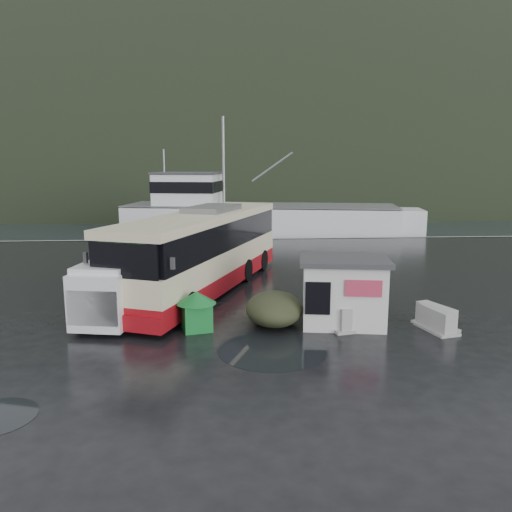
{
  "coord_description": "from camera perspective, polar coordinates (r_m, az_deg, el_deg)",
  "views": [
    {
      "loc": [
        0.63,
        -18.48,
        5.78
      ],
      "look_at": [
        2.07,
        3.52,
        1.7
      ],
      "focal_mm": 35.0,
      "sensor_mm": 36.0,
      "label": 1
    }
  ],
  "objects": [
    {
      "name": "ground",
      "position": [
        19.38,
        -5.48,
        -6.92
      ],
      "size": [
        160.0,
        160.0,
        0.0
      ],
      "primitive_type": "plane",
      "color": "black",
      "rests_on": "ground"
    },
    {
      "name": "harbor_water",
      "position": [
        128.61,
        -4.05,
        7.88
      ],
      "size": [
        300.0,
        180.0,
        0.02
      ],
      "primitive_type": "cube",
      "color": "black",
      "rests_on": "ground"
    },
    {
      "name": "quay_edge",
      "position": [
        38.92,
        -4.63,
        1.91
      ],
      "size": [
        160.0,
        0.6,
        1.5
      ],
      "primitive_type": "cube",
      "color": "#999993",
      "rests_on": "ground"
    },
    {
      "name": "headland",
      "position": [
        268.71,
        -1.76,
        9.24
      ],
      "size": [
        780.0,
        540.0,
        570.0
      ],
      "primitive_type": "ellipsoid",
      "color": "black",
      "rests_on": "ground"
    },
    {
      "name": "coach_bus",
      "position": [
        23.43,
        -5.92,
        -3.86
      ],
      "size": [
        8.05,
        13.91,
        3.86
      ],
      "primitive_type": null,
      "rotation": [
        0.0,
        0.0,
        -0.37
      ],
      "color": "beige",
      "rests_on": "ground"
    },
    {
      "name": "white_van",
      "position": [
        20.18,
        -14.82,
        -6.52
      ],
      "size": [
        2.92,
        5.92,
        2.36
      ],
      "primitive_type": null,
      "rotation": [
        0.0,
        0.0,
        -0.18
      ],
      "color": "silver",
      "rests_on": "ground"
    },
    {
      "name": "waste_bin_left",
      "position": [
        17.95,
        -6.75,
        -8.37
      ],
      "size": [
        1.21,
        1.21,
        1.4
      ],
      "primitive_type": null,
      "rotation": [
        0.0,
        0.0,
        0.24
      ],
      "color": "#136F2B",
      "rests_on": "ground"
    },
    {
      "name": "waste_bin_right",
      "position": [
        19.63,
        10.78,
        -6.83
      ],
      "size": [
        1.02,
        1.02,
        1.38
      ],
      "primitive_type": null,
      "rotation": [
        0.0,
        0.0,
        -0.03
      ],
      "color": "#136F2B",
      "rests_on": "ground"
    },
    {
      "name": "dome_tent",
      "position": [
        18.5,
        2.09,
        -7.73
      ],
      "size": [
        2.36,
        3.12,
        1.15
      ],
      "primitive_type": null,
      "rotation": [
        0.0,
        0.0,
        -0.1
      ],
      "color": "#2F331E",
      "rests_on": "ground"
    },
    {
      "name": "ticket_kiosk",
      "position": [
        18.72,
        9.82,
        -7.66
      ],
      "size": [
        3.48,
        2.84,
        2.47
      ],
      "primitive_type": null,
      "rotation": [
        0.0,
        0.0,
        -0.15
      ],
      "color": "silver",
      "rests_on": "ground"
    },
    {
      "name": "jersey_barrier_a",
      "position": [
        18.4,
        9.42,
        -7.97
      ],
      "size": [
        1.23,
        1.91,
        0.88
      ],
      "primitive_type": null,
      "rotation": [
        0.0,
        0.0,
        0.21
      ],
      "color": "#999993",
      "rests_on": "ground"
    },
    {
      "name": "jersey_barrier_b",
      "position": [
        19.18,
        19.79,
        -7.69
      ],
      "size": [
        1.35,
        1.81,
        0.81
      ],
      "primitive_type": null,
      "rotation": [
        0.0,
        0.0,
        0.37
      ],
      "color": "#999993",
      "rests_on": "ground"
    },
    {
      "name": "jersey_barrier_c",
      "position": [
        18.88,
        19.92,
        -7.99
      ],
      "size": [
        1.16,
        1.74,
        0.8
      ],
      "primitive_type": null,
      "rotation": [
        0.0,
        0.0,
        0.24
      ],
      "color": "#999993",
      "rests_on": "ground"
    },
    {
      "name": "fishing_trawler",
      "position": [
        45.61,
        0.44,
        3.2
      ],
      "size": [
        29.34,
        11.38,
        11.47
      ],
      "primitive_type": null,
      "rotation": [
        0.0,
        0.0,
        -0.18
      ],
      "color": "silver",
      "rests_on": "ground"
    },
    {
      "name": "puddles",
      "position": [
        17.6,
        1.81,
        -8.67
      ],
      "size": [
        13.3,
        13.66,
        0.01
      ],
      "color": "black",
      "rests_on": "ground"
    }
  ]
}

